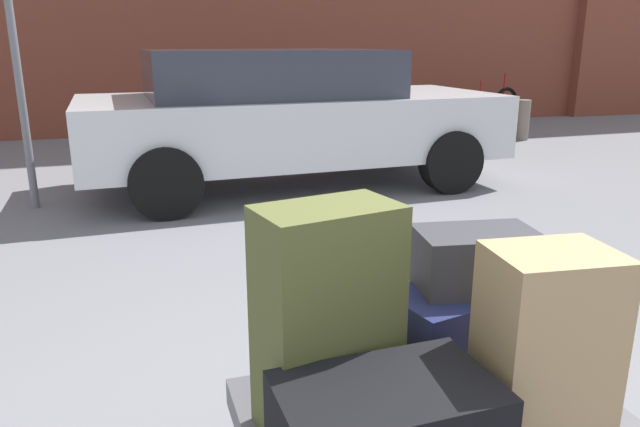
{
  "coord_description": "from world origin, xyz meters",
  "views": [
    {
      "loc": [
        -0.87,
        -1.45,
        1.49
      ],
      "look_at": [
        0.0,
        1.2,
        0.69
      ],
      "focal_mm": 33.54,
      "sensor_mm": 36.0,
      "label": 1
    }
  ],
  "objects_px": {
    "duffel_bag_navy_front_left": "(470,329)",
    "suitcase_tan_stacked_top": "(545,349)",
    "bollard_kerb_near": "(377,127)",
    "bollard_kerb_mid": "(469,122)",
    "bollard_kerb_far": "(523,120)",
    "duffel_bag_charcoal_topmost_pile": "(476,259)",
    "suitcase_olive_center": "(327,319)",
    "parked_car": "(287,115)",
    "bicycle_leaning": "(487,109)",
    "no_parking_sign": "(12,31)"
  },
  "relations": [
    {
      "from": "suitcase_olive_center",
      "to": "parked_car",
      "type": "height_order",
      "value": "parked_car"
    },
    {
      "from": "duffel_bag_navy_front_left",
      "to": "suitcase_olive_center",
      "type": "xyz_separation_m",
      "value": [
        -0.59,
        -0.13,
        0.19
      ]
    },
    {
      "from": "suitcase_tan_stacked_top",
      "to": "bollard_kerb_near",
      "type": "xyz_separation_m",
      "value": [
        2.4,
        6.69,
        -0.33
      ]
    },
    {
      "from": "bollard_kerb_near",
      "to": "bollard_kerb_mid",
      "type": "xyz_separation_m",
      "value": [
        1.52,
        0.0,
        0.0
      ]
    },
    {
      "from": "bicycle_leaning",
      "to": "bollard_kerb_far",
      "type": "bearing_deg",
      "value": -93.59
    },
    {
      "from": "duffel_bag_navy_front_left",
      "to": "parked_car",
      "type": "distance_m",
      "value": 4.45
    },
    {
      "from": "duffel_bag_charcoal_topmost_pile",
      "to": "suitcase_tan_stacked_top",
      "type": "bearing_deg",
      "value": -83.04
    },
    {
      "from": "suitcase_olive_center",
      "to": "no_parking_sign",
      "type": "distance_m",
      "value": 4.7
    },
    {
      "from": "duffel_bag_navy_front_left",
      "to": "bollard_kerb_near",
      "type": "height_order",
      "value": "duffel_bag_navy_front_left"
    },
    {
      "from": "bicycle_leaning",
      "to": "suitcase_olive_center",
      "type": "bearing_deg",
      "value": -126.3
    },
    {
      "from": "parked_car",
      "to": "suitcase_tan_stacked_top",
      "type": "bearing_deg",
      "value": -96.45
    },
    {
      "from": "suitcase_olive_center",
      "to": "bicycle_leaning",
      "type": "relative_size",
      "value": 0.42
    },
    {
      "from": "bollard_kerb_mid",
      "to": "bollard_kerb_far",
      "type": "xyz_separation_m",
      "value": [
        0.97,
        0.0,
        0.0
      ]
    },
    {
      "from": "suitcase_tan_stacked_top",
      "to": "bicycle_leaning",
      "type": "xyz_separation_m",
      "value": [
        4.96,
        7.8,
        -0.27
      ]
    },
    {
      "from": "bollard_kerb_near",
      "to": "bollard_kerb_mid",
      "type": "distance_m",
      "value": 1.52
    },
    {
      "from": "bollard_kerb_far",
      "to": "suitcase_olive_center",
      "type": "bearing_deg",
      "value": -130.41
    },
    {
      "from": "bollard_kerb_far",
      "to": "no_parking_sign",
      "type": "xyz_separation_m",
      "value": [
        -6.83,
        -2.0,
        1.28
      ]
    },
    {
      "from": "duffel_bag_navy_front_left",
      "to": "suitcase_tan_stacked_top",
      "type": "distance_m",
      "value": 0.43
    },
    {
      "from": "duffel_bag_navy_front_left",
      "to": "suitcase_tan_stacked_top",
      "type": "xyz_separation_m",
      "value": [
        -0.02,
        -0.41,
        0.14
      ]
    },
    {
      "from": "bollard_kerb_mid",
      "to": "parked_car",
      "type": "bearing_deg",
      "value": -151.03
    },
    {
      "from": "duffel_bag_charcoal_topmost_pile",
      "to": "bollard_kerb_far",
      "type": "distance_m",
      "value": 7.96
    },
    {
      "from": "duffel_bag_navy_front_left",
      "to": "bollard_kerb_far",
      "type": "distance_m",
      "value": 7.95
    },
    {
      "from": "no_parking_sign",
      "to": "suitcase_tan_stacked_top",
      "type": "bearing_deg",
      "value": -67.5
    },
    {
      "from": "parked_car",
      "to": "bollard_kerb_mid",
      "type": "bearing_deg",
      "value": 28.97
    },
    {
      "from": "suitcase_olive_center",
      "to": "parked_car",
      "type": "bearing_deg",
      "value": 65.56
    },
    {
      "from": "bicycle_leaning",
      "to": "bollard_kerb_far",
      "type": "height_order",
      "value": "bicycle_leaning"
    },
    {
      "from": "bollard_kerb_near",
      "to": "bollard_kerb_far",
      "type": "height_order",
      "value": "same"
    },
    {
      "from": "suitcase_tan_stacked_top",
      "to": "duffel_bag_charcoal_topmost_pile",
      "type": "relative_size",
      "value": 1.46
    },
    {
      "from": "suitcase_tan_stacked_top",
      "to": "bollard_kerb_near",
      "type": "height_order",
      "value": "suitcase_tan_stacked_top"
    },
    {
      "from": "bicycle_leaning",
      "to": "bollard_kerb_near",
      "type": "distance_m",
      "value": 2.79
    },
    {
      "from": "duffel_bag_navy_front_left",
      "to": "no_parking_sign",
      "type": "height_order",
      "value": "no_parking_sign"
    },
    {
      "from": "suitcase_tan_stacked_top",
      "to": "suitcase_olive_center",
      "type": "bearing_deg",
      "value": 161.0
    },
    {
      "from": "bollard_kerb_near",
      "to": "duffel_bag_navy_front_left",
      "type": "bearing_deg",
      "value": -110.75
    },
    {
      "from": "suitcase_tan_stacked_top",
      "to": "parked_car",
      "type": "xyz_separation_m",
      "value": [
        0.55,
        4.82,
        0.12
      ]
    },
    {
      "from": "suitcase_tan_stacked_top",
      "to": "parked_car",
      "type": "relative_size",
      "value": 0.14
    },
    {
      "from": "duffel_bag_charcoal_topmost_pile",
      "to": "no_parking_sign",
      "type": "height_order",
      "value": "no_parking_sign"
    },
    {
      "from": "duffel_bag_navy_front_left",
      "to": "suitcase_olive_center",
      "type": "relative_size",
      "value": 0.88
    },
    {
      "from": "suitcase_olive_center",
      "to": "bollard_kerb_near",
      "type": "distance_m",
      "value": 7.07
    },
    {
      "from": "duffel_bag_charcoal_topmost_pile",
      "to": "bollard_kerb_mid",
      "type": "distance_m",
      "value": 7.4
    },
    {
      "from": "bollard_kerb_near",
      "to": "bollard_kerb_mid",
      "type": "relative_size",
      "value": 1.0
    },
    {
      "from": "no_parking_sign",
      "to": "bollard_kerb_near",
      "type": "bearing_deg",
      "value": 24.76
    },
    {
      "from": "duffel_bag_navy_front_left",
      "to": "bollard_kerb_far",
      "type": "relative_size",
      "value": 0.99
    },
    {
      "from": "parked_car",
      "to": "no_parking_sign",
      "type": "bearing_deg",
      "value": -176.89
    },
    {
      "from": "parked_car",
      "to": "bollard_kerb_near",
      "type": "bearing_deg",
      "value": 45.2
    },
    {
      "from": "suitcase_olive_center",
      "to": "bollard_kerb_mid",
      "type": "xyz_separation_m",
      "value": [
        4.48,
        6.41,
        -0.38
      ]
    },
    {
      "from": "bollard_kerb_mid",
      "to": "bollard_kerb_near",
      "type": "bearing_deg",
      "value": 180.0
    },
    {
      "from": "suitcase_tan_stacked_top",
      "to": "suitcase_olive_center",
      "type": "distance_m",
      "value": 0.64
    },
    {
      "from": "duffel_bag_navy_front_left",
      "to": "bollard_kerb_near",
      "type": "xyz_separation_m",
      "value": [
        2.38,
        6.28,
        -0.19
      ]
    },
    {
      "from": "suitcase_tan_stacked_top",
      "to": "duffel_bag_charcoal_topmost_pile",
      "type": "xyz_separation_m",
      "value": [
        0.02,
        0.41,
        0.13
      ]
    },
    {
      "from": "suitcase_tan_stacked_top",
      "to": "duffel_bag_charcoal_topmost_pile",
      "type": "distance_m",
      "value": 0.43
    }
  ]
}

